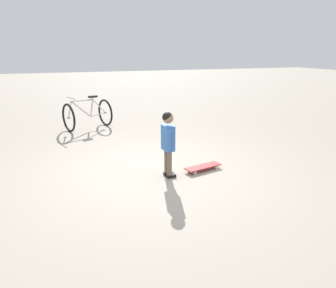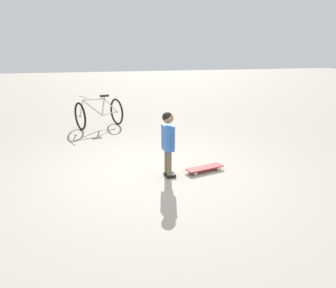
# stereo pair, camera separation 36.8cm
# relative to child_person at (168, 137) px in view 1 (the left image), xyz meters

# --- Properties ---
(ground_plane) EXTENTS (50.00, 50.00, 0.00)m
(ground_plane) POSITION_rel_child_person_xyz_m (0.14, 0.22, -0.66)
(ground_plane) COLOR #9E9384
(child_person) EXTENTS (0.38, 0.21, 1.06)m
(child_person) POSITION_rel_child_person_xyz_m (0.00, 0.00, 0.00)
(child_person) COLOR brown
(child_person) RESTS_ON ground
(skateboard) EXTENTS (0.33, 0.69, 0.07)m
(skateboard) POSITION_rel_child_person_xyz_m (0.06, -0.65, -0.60)
(skateboard) COLOR #B22D2D
(skateboard) RESTS_ON ground
(bicycle_near) EXTENTS (1.05, 1.25, 0.85)m
(bicycle_near) POSITION_rel_child_person_xyz_m (3.67, 0.90, -0.28)
(bicycle_near) COLOR black
(bicycle_near) RESTS_ON ground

